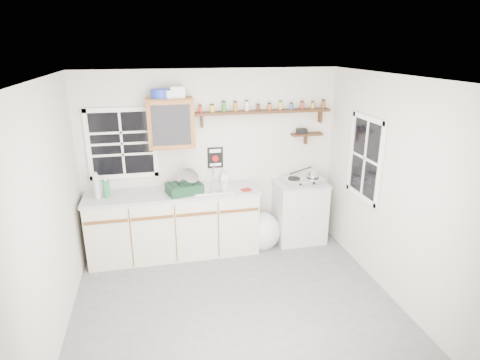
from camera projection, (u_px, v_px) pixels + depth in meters
name	position (u px, v px, depth m)	size (l,w,h in m)	color
room	(235.00, 200.00, 4.19)	(3.64, 3.24, 2.54)	#535356
main_cabinet	(174.00, 223.00, 5.53)	(2.31, 0.63, 0.92)	#BDB39D
right_cabinet	(299.00, 211.00, 5.93)	(0.73, 0.57, 0.91)	beige
sink	(212.00, 188.00, 5.49)	(0.52, 0.44, 0.29)	silver
upper_cabinet	(171.00, 123.00, 5.23)	(0.60, 0.32, 0.65)	brown
upper_cabinet_clutter	(167.00, 93.00, 5.10)	(0.43, 0.24, 0.14)	#1A30AA
spice_shelf	(264.00, 111.00, 5.52)	(1.91, 0.18, 0.35)	black
secondary_shelf	(305.00, 134.00, 5.77)	(0.45, 0.16, 0.24)	black
warning_sign	(215.00, 158.00, 5.66)	(0.22, 0.02, 0.30)	black
window_back	(122.00, 144.00, 5.32)	(0.93, 0.03, 0.98)	black
window_right	(365.00, 158.00, 5.00)	(0.03, 0.78, 1.08)	black
water_bottles	(101.00, 187.00, 5.13)	(0.19, 0.10, 0.35)	#A1B7BD
dish_rack	(186.00, 185.00, 5.31)	(0.51, 0.43, 0.33)	#10311C
soap_bottle	(224.00, 176.00, 5.69)	(0.09, 0.10, 0.21)	beige
rag	(246.00, 190.00, 5.43)	(0.12, 0.11, 0.02)	maroon
hotplate	(303.00, 180.00, 5.76)	(0.59, 0.34, 0.08)	silver
saucepan	(312.00, 174.00, 5.76)	(0.38, 0.26, 0.17)	silver
trash_bag	(261.00, 231.00, 5.80)	(0.48, 0.44, 0.55)	silver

